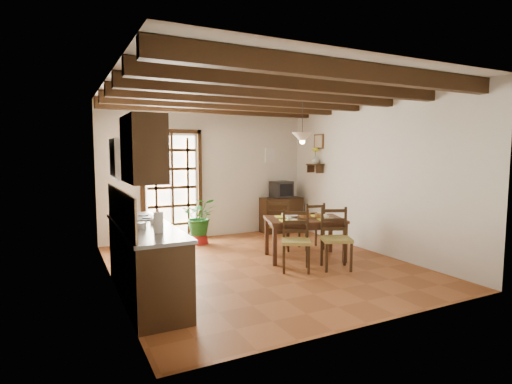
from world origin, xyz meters
TOP-DOWN VIEW (x-y plane):
  - ground_plane at (0.00, 0.00)m, footprint 5.00×5.00m
  - room_shell at (0.00, 0.00)m, footprint 4.52×5.02m
  - ceiling_beams at (0.00, 0.00)m, footprint 4.50×4.34m
  - french_door at (-0.80, 2.45)m, footprint 1.26×0.11m
  - kitchen_counter at (-1.96, -0.60)m, footprint 0.64×2.25m
  - upper_cabinet at (-2.08, -1.30)m, footprint 0.35×0.80m
  - range_hood at (-2.05, -0.05)m, footprint 0.38×0.60m
  - counter_items at (-1.95, -0.51)m, footprint 0.50×1.43m
  - dining_table at (0.85, 0.05)m, footprint 1.48×1.18m
  - chair_near_left at (0.34, -0.48)m, footprint 0.58×0.57m
  - chair_near_right at (0.96, -0.68)m, footprint 0.57×0.56m
  - chair_far_left at (0.74, 0.77)m, footprint 0.58×0.57m
  - chair_far_right at (1.36, 0.57)m, footprint 0.47×0.45m
  - table_setting at (0.85, 0.05)m, footprint 0.94×0.63m
  - table_bowl at (0.65, 0.16)m, footprint 0.25×0.25m
  - sideboard at (1.66, 2.23)m, footprint 0.95×0.47m
  - crt_tv at (1.66, 2.22)m, footprint 0.46×0.43m
  - fuse_box at (1.50, 2.48)m, footprint 0.25×0.03m
  - plant_pot at (-0.39, 1.89)m, footprint 0.32×0.32m
  - potted_plant at (-0.39, 1.89)m, footprint 2.14×1.99m
  - wall_shelf at (2.14, 1.60)m, footprint 0.20×0.42m
  - shelf_vase at (2.14, 1.60)m, footprint 0.15×0.15m
  - shelf_flowers at (2.14, 1.60)m, footprint 0.14×0.14m
  - framed_picture at (2.22, 1.60)m, footprint 0.03×0.32m
  - pendant_lamp at (0.85, 0.15)m, footprint 0.36×0.36m

SIDE VIEW (x-z plane):
  - ground_plane at x=0.00m, z-range 0.00..0.00m
  - plant_pot at x=-0.39m, z-range 0.01..0.21m
  - chair_far_right at x=1.36m, z-range -0.16..0.72m
  - chair_near_left at x=0.34m, z-range -0.17..0.76m
  - chair_far_left at x=0.74m, z-range -0.18..0.77m
  - chair_near_right at x=0.96m, z-range -0.18..0.78m
  - sideboard at x=1.66m, z-range 0.00..0.79m
  - kitchen_counter at x=-1.96m, z-range -0.22..1.16m
  - potted_plant at x=-0.39m, z-range -0.40..1.54m
  - dining_table at x=0.85m, z-range 0.26..0.96m
  - table_setting at x=0.85m, z-range 0.63..0.73m
  - table_bowl at x=0.65m, z-range 0.70..0.75m
  - counter_items at x=-1.95m, z-range 0.83..1.08m
  - crt_tv at x=1.66m, z-range 0.80..1.16m
  - french_door at x=-0.80m, z-range 0.02..2.34m
  - wall_shelf at x=2.14m, z-range 1.41..1.61m
  - shelf_vase at x=2.14m, z-range 1.57..1.73m
  - range_hood at x=-2.05m, z-range 1.46..2.00m
  - fuse_box at x=1.50m, z-range 1.59..1.91m
  - room_shell at x=0.00m, z-range 0.41..3.22m
  - upper_cabinet at x=-2.08m, z-range 1.50..2.20m
  - shelf_flowers at x=2.14m, z-range 1.68..2.04m
  - framed_picture at x=2.22m, z-range 1.89..2.21m
  - pendant_lamp at x=0.85m, z-range 1.66..2.50m
  - ceiling_beams at x=0.00m, z-range 2.59..2.79m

